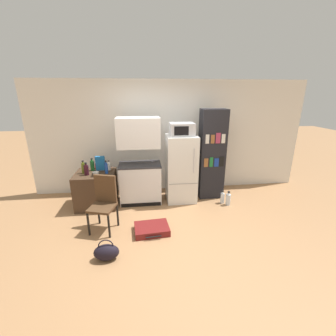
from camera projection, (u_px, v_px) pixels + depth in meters
The scene contains 20 objects.
ground_plane at pixel (173, 234), 3.82m from camera, with size 24.00×24.00×0.00m, color #A3754C.
wall_back at pixel (171, 137), 5.32m from camera, with size 6.40×0.10×2.58m.
side_table at pixel (97, 189), 4.71m from camera, with size 0.80×0.72×0.73m.
kitchen_hutch at pixel (140, 165), 4.75m from camera, with size 0.89×0.55×1.83m.
refrigerator at pixel (181, 169), 4.86m from camera, with size 0.64×0.61×1.45m.
microwave at pixel (182, 129), 4.59m from camera, with size 0.50×0.41×0.26m.
bookshelf at pixel (212, 155), 4.96m from camera, with size 0.55×0.37×1.97m.
bottle_wine_dark at pixel (86, 170), 4.45m from camera, with size 0.09×0.09×0.26m.
bottle_blue_soda at pixel (106, 168), 4.54m from camera, with size 0.06×0.06×0.27m.
bottle_milk_white at pixel (109, 166), 4.74m from camera, with size 0.07×0.07×0.21m.
bottle_olive_oil at pixel (83, 168), 4.54m from camera, with size 0.08×0.08×0.27m.
bottle_ketchup_red at pixel (97, 166), 4.86m from camera, with size 0.08×0.08×0.15m.
bottle_green_tall at pixel (92, 165), 4.72m from camera, with size 0.08×0.08×0.27m.
bowl at pixel (96, 173), 4.56m from camera, with size 0.13×0.13×0.03m.
cereal_box at pixel (100, 163), 4.73m from camera, with size 0.19×0.07×0.30m.
chair at pixel (104, 199), 3.85m from camera, with size 0.50×0.50×0.96m.
suitcase_large_flat at pixel (152, 229), 3.87m from camera, with size 0.61×0.49×0.11m.
handbag at pixel (106, 252), 3.20m from camera, with size 0.36×0.20×0.33m.
water_bottle_front at pixel (222, 198), 4.87m from camera, with size 0.08×0.08×0.29m.
water_bottle_middle at pixel (228, 199), 4.79m from camera, with size 0.10×0.10×0.31m.
Camera 1 is at (-0.47, -3.23, 2.28)m, focal length 24.00 mm.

